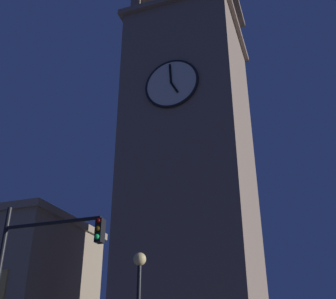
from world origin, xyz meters
The scene contains 2 objects.
clocktower centered at (-1.90, -3.78, 12.11)m, with size 7.63×8.21×30.24m.
traffic_signal_mid centered at (0.15, 8.23, 4.25)m, with size 3.78×0.41×6.61m.
Camera 1 is at (-8.56, 19.50, 2.03)m, focal length 44.73 mm.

